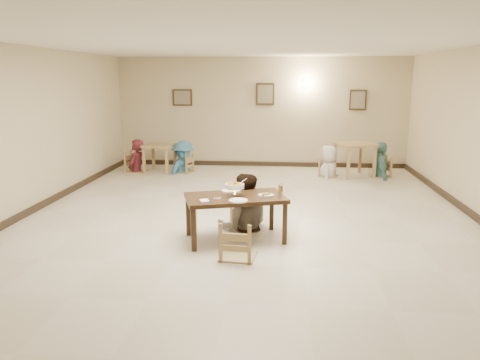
# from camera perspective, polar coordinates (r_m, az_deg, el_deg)

# --- Properties ---
(floor) EXTENTS (10.00, 10.00, 0.00)m
(floor) POSITION_cam_1_polar(r_m,az_deg,el_deg) (8.39, 1.00, -4.49)
(floor) COLOR beige
(floor) RESTS_ON ground
(ceiling) EXTENTS (10.00, 10.00, 0.00)m
(ceiling) POSITION_cam_1_polar(r_m,az_deg,el_deg) (8.06, 1.09, 16.39)
(ceiling) COLOR silver
(ceiling) RESTS_ON wall_back
(wall_back) EXTENTS (10.00, 0.00, 10.00)m
(wall_back) POSITION_cam_1_polar(r_m,az_deg,el_deg) (13.06, 2.62, 8.23)
(wall_back) COLOR #C3B28F
(wall_back) RESTS_ON floor
(wall_front) EXTENTS (10.00, 0.00, 10.00)m
(wall_front) POSITION_cam_1_polar(r_m,az_deg,el_deg) (3.21, -5.35, -4.51)
(wall_front) COLOR #C3B28F
(wall_front) RESTS_ON floor
(wall_left) EXTENTS (0.00, 10.00, 10.00)m
(wall_left) POSITION_cam_1_polar(r_m,az_deg,el_deg) (9.27, -24.56, 5.47)
(wall_left) COLOR #C3B28F
(wall_left) RESTS_ON floor
(baseboard_back) EXTENTS (8.00, 0.06, 0.12)m
(baseboard_back) POSITION_cam_1_polar(r_m,az_deg,el_deg) (13.21, 2.55, 1.98)
(baseboard_back) COLOR black
(baseboard_back) RESTS_ON floor
(baseboard_left) EXTENTS (0.06, 10.00, 0.12)m
(baseboard_left) POSITION_cam_1_polar(r_m,az_deg,el_deg) (9.51, -23.64, -3.15)
(baseboard_left) COLOR black
(baseboard_left) RESTS_ON floor
(baseboard_right) EXTENTS (0.06, 10.00, 0.12)m
(baseboard_right) POSITION_cam_1_polar(r_m,az_deg,el_deg) (9.02, 27.11, -4.28)
(baseboard_right) COLOR black
(baseboard_right) RESTS_ON floor
(picture_a) EXTENTS (0.55, 0.04, 0.45)m
(picture_a) POSITION_cam_1_polar(r_m,az_deg,el_deg) (13.28, -7.05, 9.95)
(picture_a) COLOR #312513
(picture_a) RESTS_ON wall_back
(picture_b) EXTENTS (0.50, 0.04, 0.60)m
(picture_b) POSITION_cam_1_polar(r_m,az_deg,el_deg) (12.99, 3.08, 10.41)
(picture_b) COLOR #312513
(picture_b) RESTS_ON wall_back
(picture_c) EXTENTS (0.45, 0.04, 0.55)m
(picture_c) POSITION_cam_1_polar(r_m,az_deg,el_deg) (13.14, 14.18, 9.43)
(picture_c) COLOR #312513
(picture_c) RESTS_ON wall_back
(wall_sconce) EXTENTS (0.16, 0.05, 0.22)m
(wall_sconce) POSITION_cam_1_polar(r_m,az_deg,el_deg) (12.99, 8.05, 11.63)
(wall_sconce) COLOR #FFD88C
(wall_sconce) RESTS_ON wall_back
(main_table) EXTENTS (1.65, 1.23, 0.69)m
(main_table) POSITION_cam_1_polar(r_m,az_deg,el_deg) (7.06, -0.57, -2.59)
(main_table) COLOR #311E0F
(main_table) RESTS_ON floor
(chair_far) EXTENTS (0.44, 0.44, 0.94)m
(chair_far) POSITION_cam_1_polar(r_m,az_deg,el_deg) (7.78, 0.28, -2.26)
(chair_far) COLOR tan
(chair_far) RESTS_ON floor
(chair_near) EXTENTS (0.48, 0.48, 1.01)m
(chair_near) POSITION_cam_1_polar(r_m,az_deg,el_deg) (6.39, -0.24, -5.18)
(chair_near) COLOR tan
(chair_near) RESTS_ON floor
(main_diner) EXTENTS (0.98, 0.81, 1.83)m
(main_diner) POSITION_cam_1_polar(r_m,az_deg,el_deg) (7.58, 0.46, 0.80)
(main_diner) COLOR gray
(main_diner) RESTS_ON floor
(curry_warmer) EXTENTS (0.32, 0.29, 0.26)m
(curry_warmer) POSITION_cam_1_polar(r_m,az_deg,el_deg) (7.01, -0.66, -0.76)
(curry_warmer) COLOR silver
(curry_warmer) RESTS_ON main_table
(rice_plate_far) EXTENTS (0.29, 0.29, 0.07)m
(rice_plate_far) POSITION_cam_1_polar(r_m,az_deg,el_deg) (7.31, -1.15, -1.32)
(rice_plate_far) COLOR white
(rice_plate_far) RESTS_ON main_table
(rice_plate_near) EXTENTS (0.27, 0.27, 0.06)m
(rice_plate_near) POSITION_cam_1_polar(r_m,az_deg,el_deg) (6.74, -0.19, -2.50)
(rice_plate_near) COLOR white
(rice_plate_near) RESTS_ON main_table
(fried_plate) EXTENTS (0.24, 0.24, 0.05)m
(fried_plate) POSITION_cam_1_polar(r_m,az_deg,el_deg) (7.06, 3.17, -1.80)
(fried_plate) COLOR white
(fried_plate) RESTS_ON main_table
(chili_dish) EXTENTS (0.10, 0.10, 0.02)m
(chili_dish) POSITION_cam_1_polar(r_m,az_deg,el_deg) (6.89, -2.82, -2.22)
(chili_dish) COLOR white
(chili_dish) RESTS_ON main_table
(napkin_cutlery) EXTENTS (0.19, 0.25, 0.03)m
(napkin_cutlery) POSITION_cam_1_polar(r_m,az_deg,el_deg) (6.72, -4.32, -2.58)
(napkin_cutlery) COLOR white
(napkin_cutlery) RESTS_ON main_table
(drink_glass) EXTENTS (0.07, 0.07, 0.14)m
(drink_glass) POSITION_cam_1_polar(r_m,az_deg,el_deg) (7.28, 4.98, -1.01)
(drink_glass) COLOR white
(drink_glass) RESTS_ON main_table
(bg_table_left) EXTENTS (0.83, 0.83, 0.74)m
(bg_table_left) POSITION_cam_1_polar(r_m,az_deg,el_deg) (12.42, -9.78, 3.69)
(bg_table_left) COLOR #9E8152
(bg_table_left) RESTS_ON floor
(bg_table_right) EXTENTS (1.07, 1.07, 0.83)m
(bg_table_right) POSITION_cam_1_polar(r_m,az_deg,el_deg) (12.06, 13.85, 3.68)
(bg_table_right) COLOR #9E8152
(bg_table_right) RESTS_ON floor
(bg_chair_ll) EXTENTS (0.49, 0.49, 1.05)m
(bg_chair_ll) POSITION_cam_1_polar(r_m,az_deg,el_deg) (12.56, -12.57, 3.30)
(bg_chair_ll) COLOR tan
(bg_chair_ll) RESTS_ON floor
(bg_chair_lr) EXTENTS (0.42, 0.42, 0.90)m
(bg_chair_lr) POSITION_cam_1_polar(r_m,az_deg,el_deg) (12.31, -6.94, 2.97)
(bg_chair_lr) COLOR tan
(bg_chair_lr) RESTS_ON floor
(bg_chair_rl) EXTENTS (0.44, 0.44, 0.93)m
(bg_chair_rl) POSITION_cam_1_polar(r_m,az_deg,el_deg) (11.96, 10.80, 2.64)
(bg_chair_rl) COLOR tan
(bg_chair_rl) RESTS_ON floor
(bg_chair_rr) EXTENTS (0.46, 0.46, 0.98)m
(bg_chair_rr) POSITION_cam_1_polar(r_m,az_deg,el_deg) (12.19, 16.78, 2.64)
(bg_chair_rr) COLOR tan
(bg_chair_rr) RESTS_ON floor
(bg_diner_a) EXTENTS (0.53, 0.70, 1.75)m
(bg_diner_a) POSITION_cam_1_polar(r_m,az_deg,el_deg) (12.51, -12.64, 4.88)
(bg_diner_a) COLOR #531A22
(bg_diner_a) RESTS_ON floor
(bg_diner_b) EXTENTS (0.97, 1.24, 1.68)m
(bg_diner_b) POSITION_cam_1_polar(r_m,az_deg,el_deg) (12.25, -6.99, 4.78)
(bg_diner_b) COLOR teal
(bg_diner_b) RESTS_ON floor
(bg_diner_c) EXTENTS (0.65, 0.85, 1.55)m
(bg_diner_c) POSITION_cam_1_polar(r_m,az_deg,el_deg) (11.92, 10.86, 4.12)
(bg_diner_c) COLOR silver
(bg_diner_c) RESTS_ON floor
(bg_diner_d) EXTENTS (0.50, 1.06, 1.76)m
(bg_diner_d) POSITION_cam_1_polar(r_m,az_deg,el_deg) (12.13, 16.89, 4.47)
(bg_diner_d) COLOR #548F8C
(bg_diner_d) RESTS_ON floor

